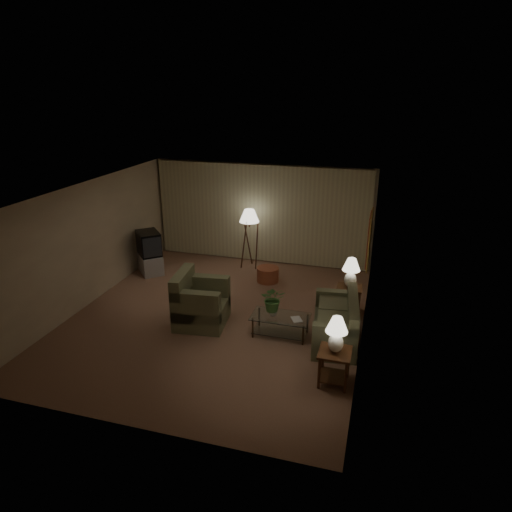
# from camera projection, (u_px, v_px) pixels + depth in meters

# --- Properties ---
(ground) EXTENTS (7.00, 7.00, 0.00)m
(ground) POSITION_uv_depth(u_px,v_px,m) (218.00, 316.00, 9.74)
(ground) COLOR brown
(ground) RESTS_ON ground
(room_shell) EXTENTS (6.04, 7.02, 2.72)m
(room_shell) POSITION_uv_depth(u_px,v_px,m) (240.00, 219.00, 10.47)
(room_shell) COLOR beige
(room_shell) RESTS_ON ground
(sofa) EXTENTS (1.78, 1.15, 0.71)m
(sofa) POSITION_uv_depth(u_px,v_px,m) (335.00, 324.00, 8.70)
(sofa) COLOR #737854
(sofa) RESTS_ON ground
(armchair) EXTENTS (1.27, 1.22, 0.88)m
(armchair) POSITION_uv_depth(u_px,v_px,m) (202.00, 304.00, 9.32)
(armchair) COLOR #737854
(armchair) RESTS_ON ground
(side_table_near) EXTENTS (0.52, 0.52, 0.60)m
(side_table_near) POSITION_uv_depth(u_px,v_px,m) (334.00, 361.00, 7.43)
(side_table_near) COLOR #351C0E
(side_table_near) RESTS_ON ground
(side_table_far) EXTENTS (0.53, 0.45, 0.60)m
(side_table_far) POSITION_uv_depth(u_px,v_px,m) (349.00, 295.00, 9.77)
(side_table_far) COLOR #351C0E
(side_table_far) RESTS_ON ground
(table_lamp_near) EXTENTS (0.36, 0.36, 0.62)m
(table_lamp_near) POSITION_uv_depth(u_px,v_px,m) (337.00, 332.00, 7.24)
(table_lamp_near) COLOR white
(table_lamp_near) RESTS_ON side_table_near
(table_lamp_far) EXTENTS (0.38, 0.38, 0.65)m
(table_lamp_far) POSITION_uv_depth(u_px,v_px,m) (351.00, 270.00, 9.57)
(table_lamp_far) COLOR white
(table_lamp_far) RESTS_ON side_table_far
(coffee_table) EXTENTS (1.13, 0.62, 0.41)m
(coffee_table) POSITION_uv_depth(u_px,v_px,m) (280.00, 323.00, 8.91)
(coffee_table) COLOR silver
(coffee_table) RESTS_ON ground
(tv_cabinet) EXTENTS (1.32, 1.32, 0.50)m
(tv_cabinet) POSITION_uv_depth(u_px,v_px,m) (150.00, 263.00, 11.93)
(tv_cabinet) COLOR #99999B
(tv_cabinet) RESTS_ON ground
(crt_tv) EXTENTS (1.22, 1.22, 0.61)m
(crt_tv) POSITION_uv_depth(u_px,v_px,m) (149.00, 243.00, 11.73)
(crt_tv) COLOR black
(crt_tv) RESTS_ON tv_cabinet
(floor_lamp) EXTENTS (0.52, 0.52, 1.60)m
(floor_lamp) POSITION_uv_depth(u_px,v_px,m) (249.00, 238.00, 12.06)
(floor_lamp) COLOR #351C0E
(floor_lamp) RESTS_ON ground
(ottoman) EXTENTS (0.65, 0.65, 0.36)m
(ottoman) POSITION_uv_depth(u_px,v_px,m) (268.00, 274.00, 11.40)
(ottoman) COLOR #974833
(ottoman) RESTS_ON ground
(vase) EXTENTS (0.18, 0.18, 0.16)m
(vase) POSITION_uv_depth(u_px,v_px,m) (273.00, 312.00, 8.87)
(vase) COLOR silver
(vase) RESTS_ON coffee_table
(flowers) EXTENTS (0.55, 0.50, 0.52)m
(flowers) POSITION_uv_depth(u_px,v_px,m) (273.00, 296.00, 8.75)
(flowers) COLOR #417534
(flowers) RESTS_ON vase
(book) EXTENTS (0.28, 0.31, 0.02)m
(book) POSITION_uv_depth(u_px,v_px,m) (292.00, 320.00, 8.71)
(book) COLOR olive
(book) RESTS_ON coffee_table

